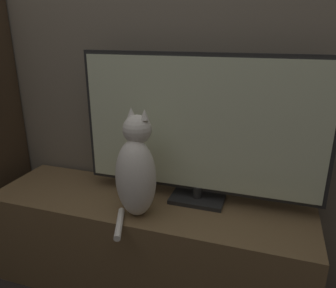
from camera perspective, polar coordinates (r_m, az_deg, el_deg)
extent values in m
cube|color=#756B5B|center=(1.67, -0.65, 19.86)|extent=(4.80, 0.05, 2.60)
cube|color=brown|center=(1.75, -3.50, -17.01)|extent=(1.57, 0.45, 0.49)
cube|color=black|center=(1.62, 5.11, -9.51)|extent=(0.26, 0.15, 0.02)
cylinder|color=black|center=(1.60, 5.15, -8.30)|extent=(0.04, 0.04, 0.06)
cube|color=black|center=(1.49, 5.60, 3.23)|extent=(1.13, 0.02, 0.64)
cube|color=beige|center=(1.47, 5.48, 3.08)|extent=(1.10, 0.01, 0.61)
ellipsoid|color=silver|center=(1.44, -5.71, -5.93)|extent=(0.22, 0.20, 0.36)
ellipsoid|color=olive|center=(1.49, -4.30, -5.73)|extent=(0.11, 0.08, 0.20)
sphere|color=silver|center=(1.39, -5.20, 2.54)|extent=(0.15, 0.15, 0.13)
cone|color=silver|center=(1.39, -6.43, 5.49)|extent=(0.04, 0.04, 0.04)
cone|color=silver|center=(1.35, -4.11, 5.15)|extent=(0.04, 0.04, 0.04)
cylinder|color=silver|center=(1.44, -8.45, -13.55)|extent=(0.10, 0.21, 0.03)
cube|color=#3D2D1E|center=(2.07, -26.79, 3.61)|extent=(0.03, 0.28, 1.59)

